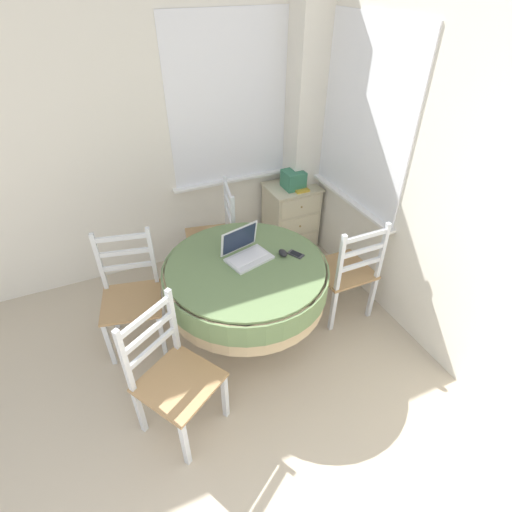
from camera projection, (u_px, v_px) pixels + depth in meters
The scene contains 12 objects.
corner_room_shell at pixel (284, 183), 2.68m from camera, with size 4.54×5.25×2.55m.
round_dining_table at pixel (246, 279), 2.93m from camera, with size 1.20×1.20×0.74m.
laptop at pixel (246, 252), 2.89m from camera, with size 0.36×0.31×0.22m.
computer_mouse at pixel (283, 253), 2.92m from camera, with size 0.06×0.09×0.04m.
cell_phone at pixel (296, 254), 2.93m from camera, with size 0.11×0.13×0.01m.
dining_chair_near_back_window at pixel (215, 236), 3.66m from camera, with size 0.51×0.51×0.94m.
dining_chair_near_right_window at pixel (347, 271), 3.24m from camera, with size 0.44×0.43×0.94m.
dining_chair_camera_near at pixel (173, 377), 2.42m from camera, with size 0.60×0.60×0.94m.
dining_chair_left_flank at pixel (131, 295), 3.01m from camera, with size 0.52×0.51×0.94m.
corner_cabinet at pixel (291, 216), 4.16m from camera, with size 0.50×0.43×0.68m.
storage_box at pixel (293, 179), 3.88m from camera, with size 0.19×0.19×0.17m.
book_on_cabinet at pixel (299, 188), 3.91m from camera, with size 0.13×0.21×0.02m.
Camera 1 is at (0.20, 0.03, 2.48)m, focal length 28.00 mm.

